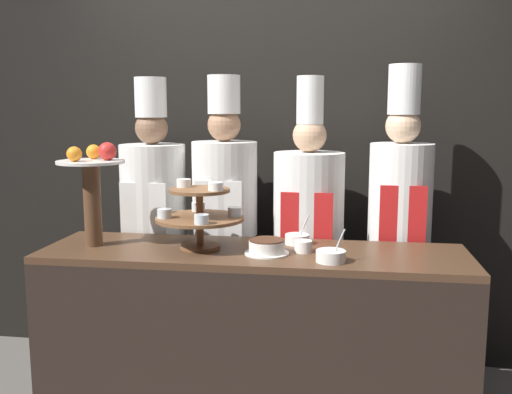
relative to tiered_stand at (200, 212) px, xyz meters
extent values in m
cube|color=black|center=(0.27, 0.88, 0.30)|extent=(10.00, 0.06, 2.80)
cube|color=black|center=(0.27, -0.01, -0.66)|extent=(2.09, 0.58, 0.88)
cube|color=#4C3321|center=(0.27, -0.01, -0.20)|extent=(2.09, 0.58, 0.03)
cylinder|color=brown|center=(0.00, 0.00, -0.17)|extent=(0.20, 0.20, 0.02)
cylinder|color=brown|center=(0.00, 0.00, -0.03)|extent=(0.04, 0.04, 0.30)
cylinder|color=brown|center=(0.00, 0.00, -0.03)|extent=(0.44, 0.44, 0.02)
cylinder|color=brown|center=(0.00, 0.00, 0.11)|extent=(0.30, 0.30, 0.02)
cylinder|color=silver|center=(0.05, -0.17, 0.00)|extent=(0.07, 0.07, 0.04)
cylinder|color=gold|center=(0.05, -0.17, -0.01)|extent=(0.06, 0.06, 0.03)
cylinder|color=silver|center=(0.17, 0.05, 0.00)|extent=(0.07, 0.07, 0.04)
cylinder|color=red|center=(0.17, 0.05, -0.01)|extent=(0.06, 0.06, 0.03)
cylinder|color=silver|center=(-0.05, 0.17, 0.00)|extent=(0.07, 0.07, 0.04)
cylinder|color=beige|center=(-0.05, 0.17, -0.01)|extent=(0.06, 0.06, 0.03)
cylinder|color=silver|center=(-0.17, -0.05, 0.00)|extent=(0.07, 0.07, 0.04)
cylinder|color=green|center=(-0.17, -0.05, -0.01)|extent=(0.06, 0.06, 0.03)
cylinder|color=white|center=(0.09, -0.05, 0.14)|extent=(0.07, 0.07, 0.04)
cylinder|color=white|center=(-0.09, 0.05, 0.14)|extent=(0.07, 0.07, 0.04)
cylinder|color=brown|center=(-0.55, -0.03, 0.03)|extent=(0.09, 0.09, 0.42)
cylinder|color=white|center=(-0.55, -0.03, 0.25)|extent=(0.34, 0.34, 0.01)
sphere|color=red|center=(-0.47, -0.01, 0.30)|extent=(0.09, 0.09, 0.09)
sphere|color=orange|center=(-0.57, 0.05, 0.29)|extent=(0.07, 0.07, 0.07)
sphere|color=orange|center=(-0.60, -0.09, 0.29)|extent=(0.07, 0.07, 0.07)
cylinder|color=white|center=(0.34, -0.07, -0.18)|extent=(0.22, 0.22, 0.01)
cylinder|color=white|center=(0.34, -0.07, -0.14)|extent=(0.17, 0.17, 0.06)
cylinder|color=#472819|center=(0.34, -0.07, -0.11)|extent=(0.17, 0.17, 0.01)
cylinder|color=white|center=(0.52, -0.01, -0.15)|extent=(0.09, 0.09, 0.06)
cylinder|color=white|center=(0.65, -0.17, -0.15)|extent=(0.14, 0.14, 0.05)
cylinder|color=#BCBCC1|center=(0.69, -0.17, -0.08)|extent=(0.05, 0.01, 0.11)
cylinder|color=white|center=(0.47, 0.15, -0.16)|extent=(0.13, 0.13, 0.05)
cylinder|color=#BCBCC1|center=(0.51, 0.15, -0.09)|extent=(0.05, 0.01, 0.11)
cube|color=#28282D|center=(-0.41, 0.50, -0.67)|extent=(0.29, 0.16, 0.87)
cylinder|color=white|center=(-0.41, 0.50, 0.03)|extent=(0.38, 0.38, 0.53)
cube|color=white|center=(-0.41, 0.32, -0.07)|extent=(0.27, 0.01, 0.34)
sphere|color=#846047|center=(-0.41, 0.50, 0.40)|extent=(0.19, 0.19, 0.19)
cylinder|color=white|center=(-0.41, 0.50, 0.57)|extent=(0.18, 0.18, 0.23)
cube|color=black|center=(0.02, 0.50, -0.66)|extent=(0.28, 0.16, 0.88)
cylinder|color=silver|center=(0.02, 0.50, 0.05)|extent=(0.38, 0.38, 0.54)
cube|color=white|center=(0.02, 0.32, -0.05)|extent=(0.26, 0.01, 0.34)
sphere|color=#A37556|center=(0.02, 0.50, 0.42)|extent=(0.19, 0.19, 0.19)
cylinder|color=white|center=(0.02, 0.50, 0.59)|extent=(0.19, 0.19, 0.22)
cube|color=black|center=(0.51, 0.50, -0.68)|extent=(0.30, 0.17, 0.84)
cylinder|color=silver|center=(0.51, 0.50, 0.00)|extent=(0.40, 0.40, 0.53)
cube|color=red|center=(0.51, 0.31, -0.10)|extent=(0.28, 0.01, 0.34)
sphere|color=tan|center=(0.51, 0.50, 0.36)|extent=(0.19, 0.19, 0.19)
cylinder|color=white|center=(0.51, 0.50, 0.55)|extent=(0.15, 0.15, 0.26)
cube|color=#28282D|center=(1.02, 0.50, -0.67)|extent=(0.26, 0.14, 0.86)
cylinder|color=white|center=(1.02, 0.50, 0.04)|extent=(0.35, 0.35, 0.56)
cube|color=red|center=(1.02, 0.34, -0.07)|extent=(0.24, 0.01, 0.36)
sphere|color=#DBB28E|center=(1.02, 0.50, 0.42)|extent=(0.19, 0.19, 0.19)
cylinder|color=white|center=(1.02, 0.50, 0.61)|extent=(0.17, 0.17, 0.27)
camera|label=1|loc=(0.69, -2.70, 0.51)|focal=40.00mm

